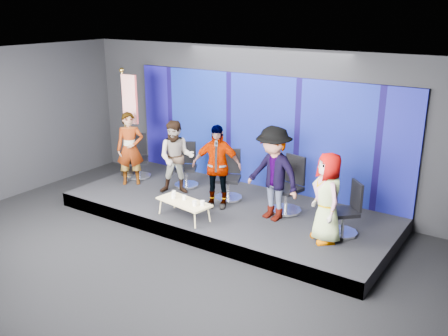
{
  "coord_description": "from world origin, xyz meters",
  "views": [
    {
      "loc": [
        5.42,
        -5.78,
        4.37
      ],
      "look_at": [
        -0.02,
        2.4,
        1.15
      ],
      "focal_mm": 40.0,
      "sensor_mm": 36.0,
      "label": 1
    }
  ],
  "objects_px": {
    "panelist_a": "(130,149)",
    "panelist_e": "(328,198)",
    "mug_e": "(202,203)",
    "mug_a": "(174,193)",
    "chair_a": "(138,163)",
    "mug_d": "(195,203)",
    "chair_d": "(288,194)",
    "mug_b": "(173,196)",
    "panelist_b": "(176,157)",
    "panelist_c": "(217,166)",
    "panelist_d": "(273,174)",
    "mug_c": "(184,198)",
    "coffee_table": "(184,203)",
    "flag_stand": "(129,120)",
    "chair_b": "(186,172)",
    "chair_c": "(229,183)",
    "chair_e": "(346,217)"
  },
  "relations": [
    {
      "from": "chair_c",
      "to": "mug_d",
      "type": "relative_size",
      "value": 10.69
    },
    {
      "from": "mug_c",
      "to": "mug_b",
      "type": "bearing_deg",
      "value": -165.73
    },
    {
      "from": "chair_d",
      "to": "mug_d",
      "type": "height_order",
      "value": "chair_d"
    },
    {
      "from": "panelist_c",
      "to": "panelist_d",
      "type": "height_order",
      "value": "panelist_d"
    },
    {
      "from": "panelist_a",
      "to": "coffee_table",
      "type": "height_order",
      "value": "panelist_a"
    },
    {
      "from": "chair_c",
      "to": "panelist_d",
      "type": "height_order",
      "value": "panelist_d"
    },
    {
      "from": "panelist_e",
      "to": "mug_b",
      "type": "height_order",
      "value": "panelist_e"
    },
    {
      "from": "chair_a",
      "to": "panelist_e",
      "type": "distance_m",
      "value": 5.33
    },
    {
      "from": "chair_e",
      "to": "mug_c",
      "type": "distance_m",
      "value": 3.16
    },
    {
      "from": "panelist_c",
      "to": "mug_a",
      "type": "distance_m",
      "value": 1.04
    },
    {
      "from": "panelist_a",
      "to": "panelist_e",
      "type": "bearing_deg",
      "value": -43.86
    },
    {
      "from": "chair_d",
      "to": "chair_e",
      "type": "relative_size",
      "value": 1.14
    },
    {
      "from": "mug_d",
      "to": "mug_e",
      "type": "height_order",
      "value": "same"
    },
    {
      "from": "mug_e",
      "to": "mug_a",
      "type": "bearing_deg",
      "value": 171.24
    },
    {
      "from": "chair_c",
      "to": "mug_a",
      "type": "relative_size",
      "value": 11.56
    },
    {
      "from": "chair_a",
      "to": "mug_d",
      "type": "height_order",
      "value": "chair_a"
    },
    {
      "from": "panelist_e",
      "to": "mug_d",
      "type": "distance_m",
      "value": 2.56
    },
    {
      "from": "panelist_b",
      "to": "mug_e",
      "type": "xyz_separation_m",
      "value": [
        1.45,
        -1.02,
        -0.43
      ]
    },
    {
      "from": "panelist_b",
      "to": "panelist_c",
      "type": "xyz_separation_m",
      "value": [
        1.19,
        -0.15,
        0.05
      ]
    },
    {
      "from": "panelist_a",
      "to": "panelist_e",
      "type": "distance_m",
      "value": 5.05
    },
    {
      "from": "chair_c",
      "to": "panelist_e",
      "type": "xyz_separation_m",
      "value": [
        2.59,
        -0.77,
        0.47
      ]
    },
    {
      "from": "panelist_e",
      "to": "chair_e",
      "type": "bearing_deg",
      "value": 111.04
    },
    {
      "from": "chair_d",
      "to": "chair_e",
      "type": "bearing_deg",
      "value": -3.09
    },
    {
      "from": "panelist_b",
      "to": "mug_a",
      "type": "relative_size",
      "value": 17.68
    },
    {
      "from": "chair_d",
      "to": "panelist_c",
      "type": "bearing_deg",
      "value": -145.13
    },
    {
      "from": "chair_a",
      "to": "coffee_table",
      "type": "bearing_deg",
      "value": -69.25
    },
    {
      "from": "flag_stand",
      "to": "panelist_d",
      "type": "bearing_deg",
      "value": -6.4
    },
    {
      "from": "chair_a",
      "to": "chair_d",
      "type": "bearing_deg",
      "value": -39.34
    },
    {
      "from": "chair_a",
      "to": "flag_stand",
      "type": "distance_m",
      "value": 1.08
    },
    {
      "from": "panelist_c",
      "to": "mug_b",
      "type": "height_order",
      "value": "panelist_c"
    },
    {
      "from": "chair_a",
      "to": "chair_b",
      "type": "distance_m",
      "value": 1.39
    },
    {
      "from": "panelist_d",
      "to": "flag_stand",
      "type": "height_order",
      "value": "flag_stand"
    },
    {
      "from": "chair_d",
      "to": "panelist_e",
      "type": "bearing_deg",
      "value": -23.1
    },
    {
      "from": "chair_d",
      "to": "mug_c",
      "type": "xyz_separation_m",
      "value": [
        -1.62,
        -1.39,
        0.02
      ]
    },
    {
      "from": "mug_c",
      "to": "panelist_a",
      "type": "bearing_deg",
      "value": 159.37
    },
    {
      "from": "chair_d",
      "to": "coffee_table",
      "type": "bearing_deg",
      "value": -124.89
    },
    {
      "from": "chair_c",
      "to": "panelist_c",
      "type": "distance_m",
      "value": 0.73
    },
    {
      "from": "mug_e",
      "to": "chair_a",
      "type": "bearing_deg",
      "value": 155.27
    },
    {
      "from": "panelist_c",
      "to": "chair_e",
      "type": "bearing_deg",
      "value": -19.35
    },
    {
      "from": "mug_c",
      "to": "mug_d",
      "type": "bearing_deg",
      "value": -20.67
    },
    {
      "from": "panelist_a",
      "to": "mug_c",
      "type": "distance_m",
      "value": 2.45
    },
    {
      "from": "panelist_d",
      "to": "mug_c",
      "type": "xyz_separation_m",
      "value": [
        -1.52,
        -0.89,
        -0.54
      ]
    },
    {
      "from": "panelist_b",
      "to": "mug_a",
      "type": "bearing_deg",
      "value": -84.73
    },
    {
      "from": "chair_a",
      "to": "panelist_a",
      "type": "height_order",
      "value": "panelist_a"
    },
    {
      "from": "chair_b",
      "to": "flag_stand",
      "type": "bearing_deg",
      "value": 156.71
    },
    {
      "from": "chair_d",
      "to": "panelist_d",
      "type": "height_order",
      "value": "panelist_d"
    },
    {
      "from": "coffee_table",
      "to": "chair_b",
      "type": "bearing_deg",
      "value": 126.27
    },
    {
      "from": "panelist_c",
      "to": "panelist_a",
      "type": "bearing_deg",
      "value": 156.04
    },
    {
      "from": "chair_d",
      "to": "mug_b",
      "type": "distance_m",
      "value": 2.35
    },
    {
      "from": "chair_c",
      "to": "mug_a",
      "type": "distance_m",
      "value": 1.35
    }
  ]
}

